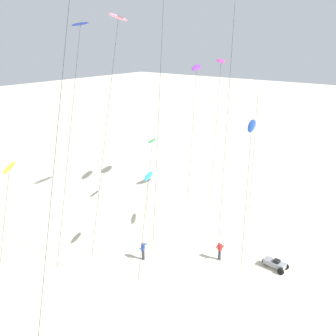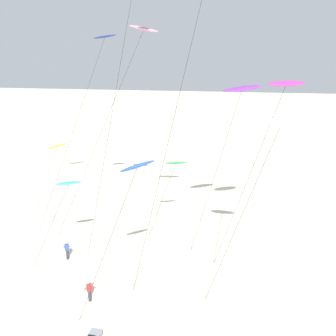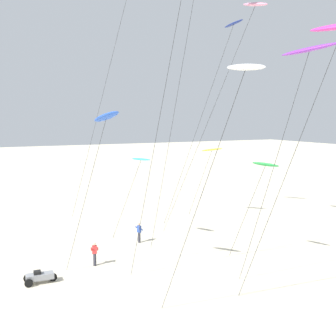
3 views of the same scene
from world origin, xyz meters
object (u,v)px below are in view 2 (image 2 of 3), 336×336
object	(u,v)px
kite_blue	(136,168)
kite_white	(280,125)
kite_purple	(242,90)
kite_green	(176,164)
kite_yellow	(57,147)
kite_flyer_middle	(67,250)
kite_cyan	(68,184)
kite_pink	(142,32)
kite_flyer_nearest	(89,290)
kite_navy	(103,42)
kite_magenta	(286,84)

from	to	relation	value
kite_blue	kite_white	xyz separation A→B (m)	(8.88, 3.62, 2.20)
kite_purple	kite_white	size ratio (longest dim) A/B	1.12
kite_green	kite_purple	distance (m)	9.07
kite_yellow	kite_flyer_middle	distance (m)	12.81
kite_blue	kite_purple	size ratio (longest dim) A/B	0.75
kite_cyan	kite_green	distance (m)	10.07
kite_white	kite_flyer_middle	world-z (taller)	kite_white
kite_pink	kite_white	size ratio (longest dim) A/B	1.48
kite_pink	kite_flyer_nearest	distance (m)	21.57
kite_navy	kite_flyer_nearest	world-z (taller)	kite_navy
kite_cyan	kite_purple	world-z (taller)	kite_purple
kite_cyan	kite_flyer_middle	bearing A→B (deg)	170.58
kite_green	kite_flyer_nearest	distance (m)	13.60
kite_blue	kite_flyer_nearest	world-z (taller)	kite_blue
kite_cyan	kite_green	world-z (taller)	kite_green
kite_pink	kite_purple	size ratio (longest dim) A/B	1.32
kite_pink	kite_navy	xyz separation A→B (m)	(-3.80, 0.64, -0.87)
kite_flyer_middle	kite_white	bearing A→B (deg)	-5.45
kite_yellow	kite_purple	bearing A→B (deg)	-16.54
kite_yellow	kite_flyer_nearest	distance (m)	18.44
kite_purple	kite_navy	bearing A→B (deg)	164.96
kite_white	kite_pink	bearing A→B (deg)	141.42
kite_navy	kite_green	bearing A→B (deg)	-13.86
kite_blue	kite_yellow	bearing A→B (deg)	129.02
kite_blue	kite_magenta	bearing A→B (deg)	41.41
kite_cyan	kite_blue	distance (m)	9.19
kite_white	kite_green	bearing A→B (deg)	135.57
kite_magenta	kite_white	xyz separation A→B (m)	(-0.87, -4.98, -2.10)
kite_magenta	kite_blue	distance (m)	13.70
kite_pink	kite_green	world-z (taller)	kite_pink
kite_green	kite_flyer_middle	distance (m)	12.25
kite_pink	kite_flyer_nearest	bearing A→B (deg)	-97.96
kite_cyan	kite_flyer_nearest	size ratio (longest dim) A/B	4.33
kite_magenta	kite_purple	bearing A→B (deg)	161.63
kite_cyan	kite_blue	world-z (taller)	kite_blue
kite_pink	kite_flyer_middle	distance (m)	19.91
kite_purple	kite_white	world-z (taller)	kite_purple
kite_green	kite_yellow	distance (m)	14.03
kite_cyan	kite_magenta	size ratio (longest dim) A/B	0.48
kite_purple	kite_navy	xyz separation A→B (m)	(-12.42, 3.34, 3.61)
kite_cyan	kite_blue	bearing A→B (deg)	-36.49
kite_cyan	kite_flyer_middle	xyz separation A→B (m)	(-0.69, 0.11, -6.13)
kite_pink	kite_cyan	bearing A→B (deg)	-123.24
kite_navy	kite_flyer_middle	bearing A→B (deg)	-102.06
kite_magenta	kite_pink	bearing A→B (deg)	162.35
kite_green	kite_white	xyz separation A→B (m)	(7.83, -7.68, 5.51)
kite_cyan	kite_yellow	xyz separation A→B (m)	(-5.53, 10.22, 0.08)
kite_magenta	kite_yellow	xyz separation A→B (m)	(-22.15, 6.69, -7.63)
kite_cyan	kite_flyer_nearest	xyz separation A→B (m)	(3.08, -4.86, -6.13)
kite_green	kite_flyer_middle	size ratio (longest dim) A/B	4.45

